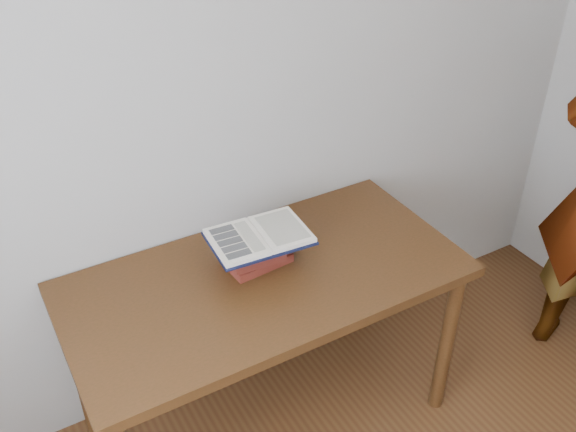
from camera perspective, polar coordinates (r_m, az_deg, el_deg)
desk at (r=2.37m, az=-1.98°, el=-7.09°), size 1.44×0.72×0.77m
book_stack at (r=2.33m, az=-2.89°, el=-2.93°), size 0.26×0.18×0.12m
open_book at (r=2.26m, az=-2.56°, el=-1.82°), size 0.36×0.26×0.03m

